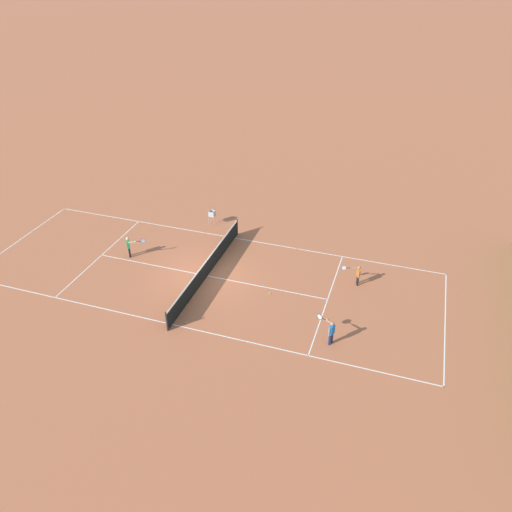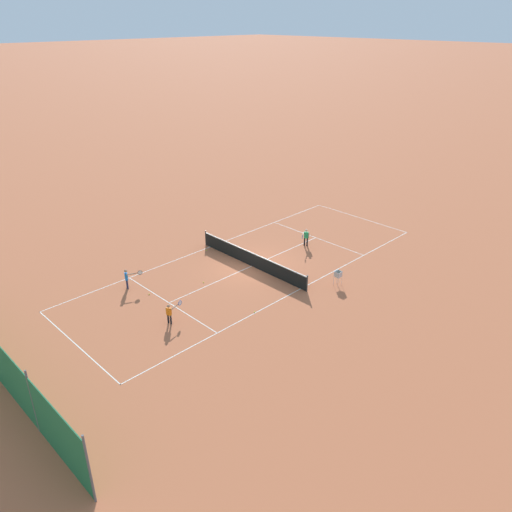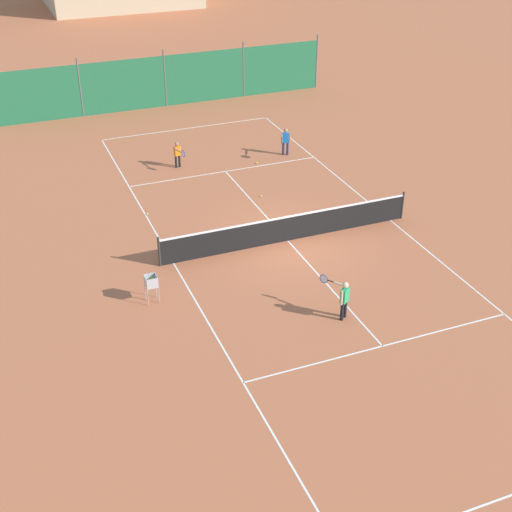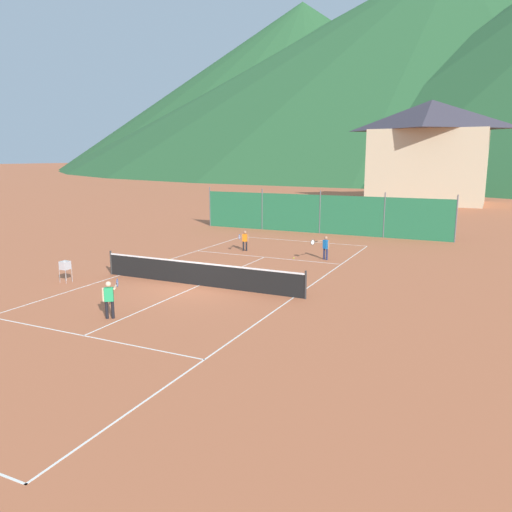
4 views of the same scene
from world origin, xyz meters
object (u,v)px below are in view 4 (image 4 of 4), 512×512
ball_hopper (65,267)px  tennis_net (199,273)px  player_near_baseline (245,239)px  player_far_service (325,246)px  player_near_service (110,296)px  alpine_chalet (429,150)px  tennis_ball_alley_left (294,258)px  tennis_ball_far_corner (248,268)px  tennis_ball_mid_court (292,292)px  tennis_ball_by_net_right (170,259)px

ball_hopper → tennis_net: bearing=19.8°
player_near_baseline → ball_hopper: player_near_baseline is taller
player_near_baseline → player_far_service: (4.74, -0.42, 0.05)m
player_near_service → ball_hopper: player_near_service is taller
alpine_chalet → tennis_ball_alley_left: bearing=-93.4°
tennis_net → player_near_service: (-0.41, -4.78, 0.22)m
player_near_baseline → ball_hopper: (-3.59, -9.43, 0.00)m
tennis_net → tennis_ball_far_corner: tennis_net is taller
player_near_baseline → player_near_service: 12.37m
tennis_net → player_near_baseline: size_ratio=8.19×
player_far_service → ball_hopper: size_ratio=1.36×
player_far_service → tennis_ball_alley_left: (-1.50, -0.42, -0.67)m
player_near_service → tennis_net: bearing=85.1°
player_near_service → alpine_chalet: 47.81m
player_near_baseline → alpine_chalet: 35.84m
ball_hopper → tennis_ball_far_corner: bearing=43.6°
player_far_service → tennis_ball_far_corner: size_ratio=18.31×
tennis_ball_far_corner → tennis_net: bearing=-97.2°
alpine_chalet → tennis_ball_far_corner: bearing=-94.7°
player_near_baseline → ball_hopper: 10.09m
player_near_service → alpine_chalet: alpine_chalet is taller
tennis_ball_far_corner → player_near_service: bearing=-95.9°
player_near_baseline → tennis_ball_mid_court: player_near_baseline is taller
player_near_service → tennis_ball_mid_court: bearing=51.9°
tennis_net → ball_hopper: bearing=-160.2°
player_near_baseline → tennis_ball_mid_court: size_ratio=16.99×
player_near_baseline → tennis_ball_far_corner: 4.54m
player_far_service → tennis_ball_mid_court: player_far_service is taller
tennis_ball_by_net_right → alpine_chalet: (7.70, 38.86, 5.79)m
player_near_service → tennis_ball_by_net_right: player_near_service is taller
player_near_baseline → tennis_ball_by_net_right: bearing=-121.4°
tennis_ball_mid_court → alpine_chalet: bearing=90.2°
player_near_service → player_far_service: (3.44, 11.88, -0.01)m
player_far_service → tennis_ball_mid_court: (0.77, -6.51, -0.67)m
player_near_baseline → player_far_service: size_ratio=0.93×
alpine_chalet → ball_hopper: bearing=-101.4°
tennis_ball_mid_court → alpine_chalet: size_ratio=0.01×
player_near_service → tennis_ball_far_corner: player_near_service is taller
player_near_baseline → alpine_chalet: size_ratio=0.09×
player_far_service → alpine_chalet: size_ratio=0.09×
tennis_ball_alley_left → tennis_ball_by_net_right: 6.30m
tennis_ball_far_corner → player_near_baseline: bearing=118.7°
player_near_service → tennis_ball_alley_left: player_near_service is taller
player_far_service → ball_hopper: player_far_service is taller
ball_hopper → alpine_chalet: bearing=78.6°
player_far_service → tennis_ball_mid_court: 6.59m
player_far_service → ball_hopper: 12.27m
tennis_net → tennis_ball_far_corner: 3.63m
player_near_service → player_far_service: bearing=73.8°
player_near_service → tennis_ball_mid_court: size_ratio=18.69×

